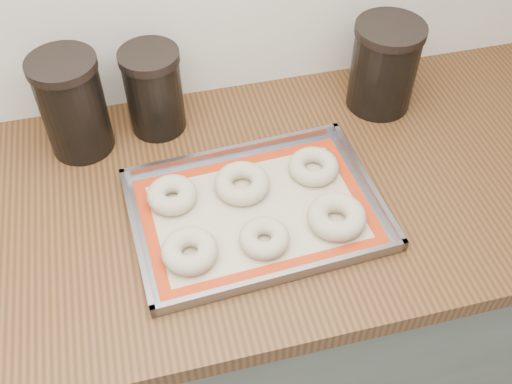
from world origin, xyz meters
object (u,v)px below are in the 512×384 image
object	(u,v)px
bagel_back_left	(172,195)
bagel_back_mid	(242,183)
canister_mid	(154,91)
baking_tray	(256,211)
bagel_back_right	(314,167)
canister_left	(73,105)
canister_right	(384,66)
bagel_front_left	(190,251)
bagel_front_mid	(264,238)
bagel_front_right	(337,217)

from	to	relation	value
bagel_back_left	bagel_back_mid	world-z (taller)	same
canister_mid	baking_tray	bearing A→B (deg)	-63.95
bagel_back_right	canister_left	bearing A→B (deg)	156.01
canister_right	bagel_back_right	bearing A→B (deg)	-139.65
canister_left	canister_right	bearing A→B (deg)	-1.70
bagel_front_left	bagel_back_left	distance (m)	0.14
bagel_back_mid	canister_mid	size ratio (longest dim) A/B	0.57
baking_tray	canister_left	distance (m)	0.42
bagel_front_left	bagel_front_mid	xyz separation A→B (m)	(0.13, -0.00, -0.00)
bagel_back_left	canister_left	bearing A→B (deg)	127.35
bagel_front_left	bagel_back_right	bearing A→B (deg)	28.15
bagel_front_right	canister_mid	bearing A→B (deg)	128.18
bagel_front_right	bagel_back_mid	world-z (taller)	bagel_front_right
baking_tray	bagel_back_right	size ratio (longest dim) A/B	4.80
bagel_back_right	canister_left	size ratio (longest dim) A/B	0.47
bagel_front_right	canister_mid	size ratio (longest dim) A/B	0.58
canister_left	bagel_front_right	bearing A→B (deg)	-36.96
bagel_front_left	bagel_back_mid	distance (m)	0.18
bagel_back_mid	bagel_front_right	bearing A→B (deg)	-39.96
bagel_back_mid	canister_mid	bearing A→B (deg)	119.52
bagel_front_left	bagel_front_mid	world-z (taller)	bagel_front_left
bagel_front_mid	bagel_back_right	bearing A→B (deg)	46.97
bagel_back_mid	canister_left	world-z (taller)	canister_left
bagel_front_left	canister_left	distance (m)	0.39
bagel_front_left	bagel_back_right	distance (m)	0.31
bagel_back_right	canister_right	size ratio (longest dim) A/B	0.50
bagel_front_left	bagel_front_mid	bearing A→B (deg)	-1.33
bagel_front_mid	canister_mid	world-z (taller)	canister_mid
bagel_front_right	canister_left	size ratio (longest dim) A/B	0.51
canister_left	canister_right	size ratio (longest dim) A/B	1.08
canister_left	canister_right	xyz separation A→B (m)	(0.65, -0.02, -0.01)
bagel_front_right	bagel_back_right	world-z (taller)	bagel_front_right
bagel_back_left	bagel_back_mid	xyz separation A→B (m)	(0.14, -0.00, -0.00)
bagel_front_mid	canister_right	world-z (taller)	canister_right
bagel_front_mid	bagel_back_mid	distance (m)	0.14
bagel_front_right	baking_tray	bearing A→B (deg)	155.22
bagel_front_right	bagel_back_mid	bearing A→B (deg)	140.04
baking_tray	bagel_back_left	bearing A→B (deg)	156.63
bagel_back_mid	bagel_back_right	xyz separation A→B (m)	(0.15, 0.01, -0.00)
canister_mid	canister_left	bearing A→B (deg)	-171.68
baking_tray	canister_left	world-z (taller)	canister_left
baking_tray	bagel_front_left	world-z (taller)	bagel_front_left
bagel_back_left	canister_mid	distance (m)	0.24
bagel_back_left	canister_mid	bearing A→B (deg)	88.71
bagel_front_left	bagel_front_right	distance (m)	0.27
bagel_back_right	bagel_back_mid	bearing A→B (deg)	-175.74
canister_left	bagel_back_right	bearing A→B (deg)	-23.99
bagel_back_mid	canister_left	bearing A→B (deg)	144.67
bagel_front_mid	bagel_front_right	xyz separation A→B (m)	(0.14, 0.01, 0.00)
canister_mid	bagel_front_left	bearing A→B (deg)	-89.21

